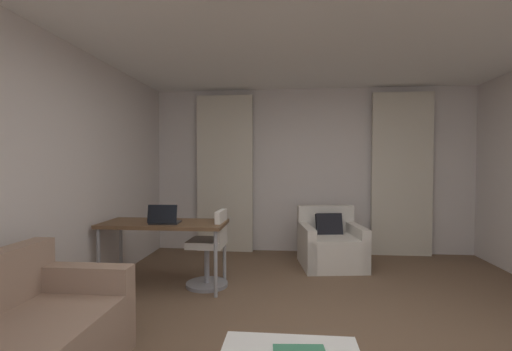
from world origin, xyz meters
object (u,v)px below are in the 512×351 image
object	(u,v)px
armchair	(331,246)
laptop	(164,220)
desk_chair	(210,252)
desk	(164,228)

from	to	relation	value
armchair	laptop	bearing A→B (deg)	-149.64
desk_chair	laptop	distance (m)	0.65
desk	laptop	world-z (taller)	laptop
armchair	desk	xyz separation A→B (m)	(-1.99, -1.04, 0.40)
laptop	desk_chair	bearing A→B (deg)	20.12
armchair	laptop	size ratio (longest dim) A/B	2.79
armchair	desk	size ratio (longest dim) A/B	0.67
armchair	desk_chair	world-z (taller)	desk_chair
desk	desk_chair	world-z (taller)	desk_chair
armchair	desk_chair	distance (m)	1.76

